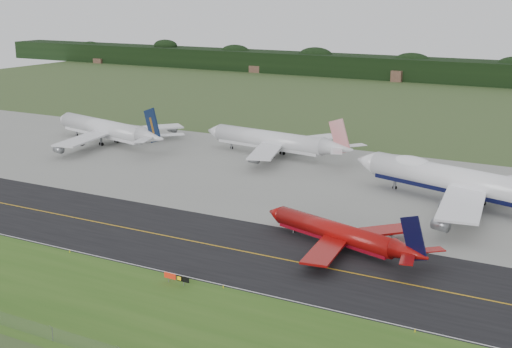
% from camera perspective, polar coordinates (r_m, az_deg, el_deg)
% --- Properties ---
extents(ground, '(600.00, 600.00, 0.00)m').
position_cam_1_polar(ground, '(138.62, 0.02, -5.74)').
color(ground, '#364E24').
rests_on(ground, ground).
extents(grass_verge, '(400.00, 30.00, 0.01)m').
position_cam_1_polar(grass_verge, '(111.73, -8.93, -11.07)').
color(grass_verge, '#315A1A').
rests_on(grass_verge, ground).
extents(taxiway, '(400.00, 32.00, 0.02)m').
position_cam_1_polar(taxiway, '(135.36, -0.81, -6.24)').
color(taxiway, black).
rests_on(taxiway, ground).
extents(apron, '(400.00, 78.00, 0.01)m').
position_cam_1_polar(apron, '(182.78, 7.83, -0.87)').
color(apron, gray).
rests_on(apron, ground).
extents(taxiway_centreline, '(400.00, 0.40, 0.00)m').
position_cam_1_polar(taxiway_centreline, '(135.35, -0.81, -6.24)').
color(taxiway_centreline, '#CA9113').
rests_on(taxiway_centreline, taxiway).
extents(taxiway_edge_line, '(400.00, 0.25, 0.00)m').
position_cam_1_polar(taxiway_edge_line, '(123.13, -4.45, -8.44)').
color(taxiway_edge_line, silver).
rests_on(taxiway_edge_line, taxiway).
extents(perimeter_fence, '(320.00, 0.10, 320.00)m').
position_cam_1_polar(perimeter_fence, '(102.50, -13.53, -13.10)').
color(perimeter_fence, slate).
rests_on(perimeter_fence, ground).
extents(jet_ba_747, '(64.19, 51.98, 16.44)m').
position_cam_1_polar(jet_ba_747, '(168.53, 16.74, -0.70)').
color(jet_ba_747, white).
rests_on(jet_ba_747, ground).
extents(jet_red_737, '(37.94, 30.17, 10.46)m').
position_cam_1_polar(jet_red_737, '(136.92, 6.91, -4.82)').
color(jet_red_737, '#930C0A').
rests_on(jet_red_737, ground).
extents(jet_navy_gold, '(55.16, 47.14, 14.38)m').
position_cam_1_polar(jet_navy_gold, '(233.73, -11.75, 3.50)').
color(jet_navy_gold, silver).
rests_on(jet_navy_gold, ground).
extents(jet_star_tail, '(52.21, 43.36, 13.77)m').
position_cam_1_polar(jet_star_tail, '(211.58, 1.65, 2.63)').
color(jet_star_tail, silver).
rests_on(jet_star_tail, ground).
extents(taxiway_sign, '(5.08, 0.35, 1.69)m').
position_cam_1_polar(taxiway_sign, '(121.41, -6.38, -8.23)').
color(taxiway_sign, slate).
rests_on(taxiway_sign, ground).
extents(edge_marker_left, '(0.16, 0.16, 0.50)m').
position_cam_1_polar(edge_marker_left, '(139.44, -14.68, -6.00)').
color(edge_marker_left, yellow).
rests_on(edge_marker_left, ground).
extents(edge_marker_center, '(0.16, 0.16, 0.50)m').
position_cam_1_polar(edge_marker_center, '(119.67, -2.63, -8.99)').
color(edge_marker_center, yellow).
rests_on(edge_marker_center, ground).
extents(edge_marker_right, '(0.16, 0.16, 0.50)m').
position_cam_1_polar(edge_marker_right, '(107.67, 12.60, -12.14)').
color(edge_marker_right, yellow).
rests_on(edge_marker_right, ground).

